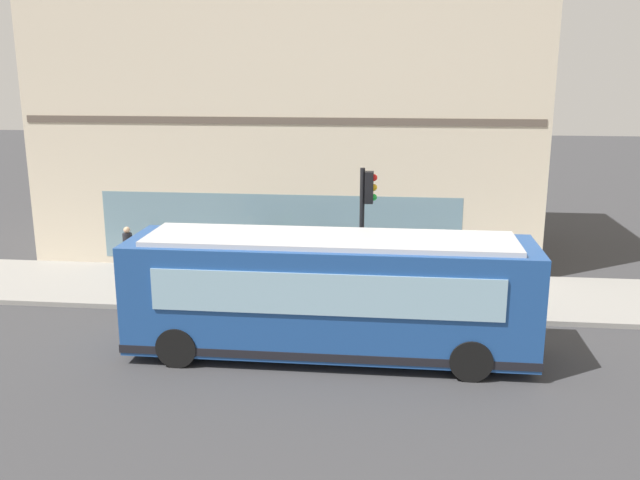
{
  "coord_description": "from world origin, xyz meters",
  "views": [
    {
      "loc": [
        -16.21,
        -4.03,
        7.08
      ],
      "look_at": [
        3.02,
        -1.91,
        2.22
      ],
      "focal_mm": 38.71,
      "sensor_mm": 36.0,
      "label": 1
    }
  ],
  "objects": [
    {
      "name": "ground",
      "position": [
        0.0,
        0.0,
        0.0
      ],
      "size": [
        120.0,
        120.0,
        0.0
      ],
      "primitive_type": "plane",
      "color": "#38383A"
    },
    {
      "name": "sidewalk_curb",
      "position": [
        4.79,
        0.0,
        0.07
      ],
      "size": [
        4.37,
        40.0,
        0.15
      ],
      "primitive_type": "cube",
      "color": "gray",
      "rests_on": "ground"
    },
    {
      "name": "building_corner",
      "position": [
        10.96,
        0.0,
        4.83
      ],
      "size": [
        8.03,
        18.09,
        9.68
      ],
      "color": "beige",
      "rests_on": "ground"
    },
    {
      "name": "city_bus_nearside",
      "position": [
        0.02,
        -2.47,
        1.55
      ],
      "size": [
        2.61,
        10.04,
        3.07
      ],
      "color": "#1E478C",
      "rests_on": "ground"
    },
    {
      "name": "traffic_light_near_corner",
      "position": [
        3.01,
        -3.23,
        3.06
      ],
      "size": [
        0.32,
        0.49,
        4.19
      ],
      "color": "black",
      "rests_on": "sidewalk_curb"
    },
    {
      "name": "fire_hydrant",
      "position": [
        6.2,
        -3.46,
        0.51
      ],
      "size": [
        0.35,
        0.35,
        0.74
      ],
      "color": "yellow",
      "rests_on": "sidewalk_curb"
    },
    {
      "name": "pedestrian_near_hydrant",
      "position": [
        5.05,
        -0.05,
        1.18
      ],
      "size": [
        0.32,
        0.32,
        1.78
      ],
      "color": "#3359A5",
      "rests_on": "sidewalk_curb"
    },
    {
      "name": "pedestrian_walking_along_curb",
      "position": [
        5.89,
        1.23,
        1.08
      ],
      "size": [
        0.32,
        0.32,
        1.63
      ],
      "color": "#3359A5",
      "rests_on": "sidewalk_curb"
    },
    {
      "name": "pedestrian_by_light_pole",
      "position": [
        5.6,
        4.95,
        1.12
      ],
      "size": [
        0.32,
        0.32,
        1.69
      ],
      "color": "silver",
      "rests_on": "sidewalk_curb"
    },
    {
      "name": "pedestrian_near_building_entrance",
      "position": [
        6.19,
        -0.75,
        1.07
      ],
      "size": [
        0.32,
        0.32,
        1.61
      ],
      "color": "gold",
      "rests_on": "sidewalk_curb"
    },
    {
      "name": "newspaper_vending_box",
      "position": [
        4.06,
        -0.55,
        0.6
      ],
      "size": [
        0.44,
        0.42,
        0.9
      ],
      "color": "#197233",
      "rests_on": "sidewalk_curb"
    }
  ]
}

